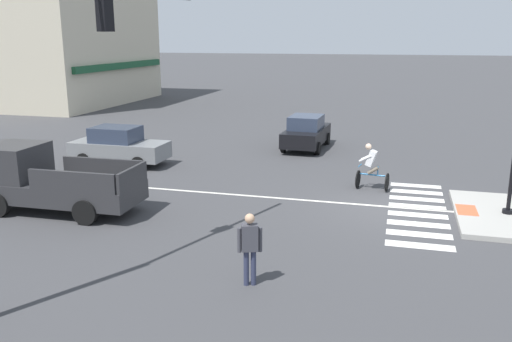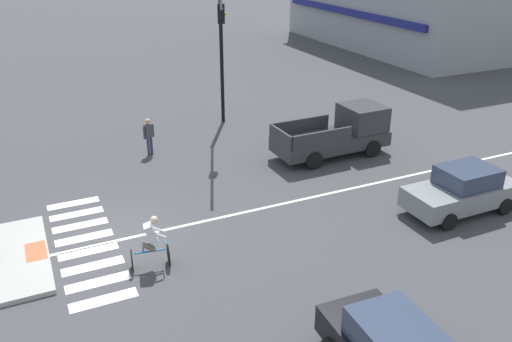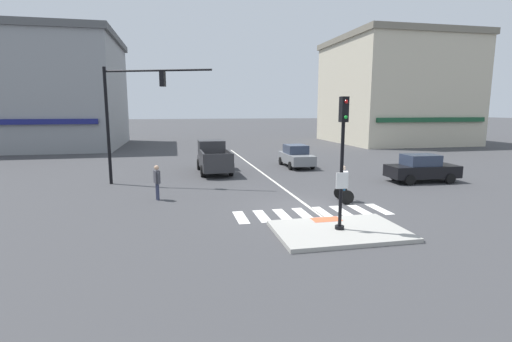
% 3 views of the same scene
% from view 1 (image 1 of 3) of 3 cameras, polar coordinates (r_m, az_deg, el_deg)
% --- Properties ---
extents(ground_plane, '(300.00, 300.00, 0.00)m').
position_cam_1_polar(ground_plane, '(17.85, 14.11, -3.89)').
color(ground_plane, '#3D3D3F').
extents(traffic_island, '(4.50, 3.04, 0.15)m').
position_cam_1_polar(traffic_island, '(18.14, 25.10, -4.30)').
color(traffic_island, '#A3A099').
rests_on(traffic_island, ground).
extents(tactile_pad_front, '(1.10, 0.60, 0.01)m').
position_cam_1_polar(tactile_pad_front, '(17.94, 21.46, -3.86)').
color(tactile_pad_front, '#DB5B38').
rests_on(tactile_pad_front, traffic_island).
extents(crosswalk_stripe_a, '(0.44, 1.80, 0.01)m').
position_cam_1_polar(crosswalk_stripe_a, '(14.99, 16.99, -7.59)').
color(crosswalk_stripe_a, silver).
rests_on(crosswalk_stripe_a, ground).
extents(crosswalk_stripe_b, '(0.44, 1.80, 0.01)m').
position_cam_1_polar(crosswalk_stripe_b, '(15.81, 16.92, -6.44)').
color(crosswalk_stripe_b, silver).
rests_on(crosswalk_stripe_b, ground).
extents(crosswalk_stripe_c, '(0.44, 1.80, 0.01)m').
position_cam_1_polar(crosswalk_stripe_c, '(16.62, 16.85, -5.41)').
color(crosswalk_stripe_c, silver).
rests_on(crosswalk_stripe_c, ground).
extents(crosswalk_stripe_d, '(0.44, 1.80, 0.01)m').
position_cam_1_polar(crosswalk_stripe_d, '(17.45, 16.79, -4.48)').
color(crosswalk_stripe_d, silver).
rests_on(crosswalk_stripe_d, ground).
extents(crosswalk_stripe_e, '(0.44, 1.80, 0.01)m').
position_cam_1_polar(crosswalk_stripe_e, '(18.28, 16.73, -3.63)').
color(crosswalk_stripe_e, silver).
rests_on(crosswalk_stripe_e, ground).
extents(crosswalk_stripe_f, '(0.44, 1.80, 0.01)m').
position_cam_1_polar(crosswalk_stripe_f, '(19.11, 16.68, -2.86)').
color(crosswalk_stripe_f, silver).
rests_on(crosswalk_stripe_f, ground).
extents(crosswalk_stripe_g, '(0.44, 1.80, 0.01)m').
position_cam_1_polar(crosswalk_stripe_g, '(19.94, 16.63, -2.15)').
color(crosswalk_stripe_g, silver).
rests_on(crosswalk_stripe_g, ground).
extents(crosswalk_stripe_h, '(0.44, 1.80, 0.01)m').
position_cam_1_polar(crosswalk_stripe_h, '(20.78, 16.59, -1.50)').
color(crosswalk_stripe_h, silver).
rests_on(crosswalk_stripe_h, ground).
extents(lane_centre_line, '(0.14, 28.00, 0.01)m').
position_cam_1_polar(lane_centre_line, '(20.66, -14.77, -1.46)').
color(lane_centre_line, silver).
rests_on(lane_centre_line, ground).
extents(traffic_light_mast, '(5.84, 2.30, 6.59)m').
position_cam_1_polar(traffic_light_mast, '(11.50, -23.54, 8.06)').
color(traffic_light_mast, black).
rests_on(traffic_light_mast, ground).
extents(building_corner_right, '(15.20, 15.71, 13.08)m').
position_cam_1_polar(building_corner_right, '(48.87, -22.51, 14.48)').
color(building_corner_right, beige).
rests_on(building_corner_right, ground).
extents(car_grey_eastbound_far, '(1.85, 4.10, 1.64)m').
position_cam_1_polar(car_grey_eastbound_far, '(23.79, -14.35, 2.59)').
color(car_grey_eastbound_far, slate).
rests_on(car_grey_eastbound_far, ground).
extents(car_black_cross_right, '(4.17, 1.97, 1.64)m').
position_cam_1_polar(car_black_cross_right, '(26.50, 5.36, 4.12)').
color(car_black_cross_right, black).
rests_on(car_black_cross_right, ground).
extents(pickup_truck_charcoal_westbound_far, '(2.12, 5.13, 2.08)m').
position_cam_1_polar(pickup_truck_charcoal_westbound_far, '(18.14, -21.37, -0.95)').
color(pickup_truck_charcoal_westbound_far, '#2D2D30').
rests_on(pickup_truck_charcoal_westbound_far, ground).
extents(cyclist, '(0.83, 1.18, 1.68)m').
position_cam_1_polar(cyclist, '(19.67, 12.14, 0.52)').
color(cyclist, black).
rests_on(cyclist, ground).
extents(pedestrian_at_curb_left, '(0.33, 0.52, 1.67)m').
position_cam_1_polar(pedestrian_at_curb_left, '(11.86, -0.66, -7.71)').
color(pedestrian_at_curb_left, '#2D334C').
rests_on(pedestrian_at_curb_left, ground).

